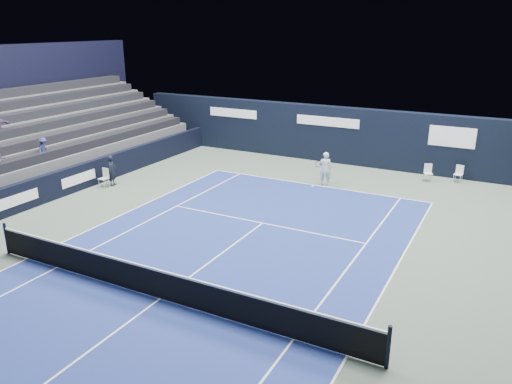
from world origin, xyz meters
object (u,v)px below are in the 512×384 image
at_px(folding_chair_back_b, 459,172).
at_px(line_judge_chair, 105,176).
at_px(tennis_net, 159,283).
at_px(tennis_player, 325,169).
at_px(folding_chair_back_a, 428,170).

height_order(folding_chair_back_b, line_judge_chair, line_judge_chair).
xyz_separation_m(folding_chair_back_b, tennis_net, (-6.07, -15.69, 0.03)).
relative_size(line_judge_chair, tennis_player, 0.55).
relative_size(folding_chair_back_b, tennis_net, 0.06).
bearing_deg(folding_chair_back_a, line_judge_chair, -170.54).
height_order(folding_chair_back_a, line_judge_chair, line_judge_chair).
distance_m(folding_chair_back_b, tennis_player, 6.66).
height_order(folding_chair_back_b, tennis_net, tennis_net).
xyz_separation_m(folding_chair_back_b, tennis_player, (-5.65, -3.51, 0.34)).
distance_m(tennis_net, tennis_player, 12.19).
height_order(folding_chair_back_a, tennis_net, tennis_net).
height_order(line_judge_chair, tennis_net, tennis_net).
distance_m(folding_chair_back_a, tennis_net, 15.91).
height_order(line_judge_chair, tennis_player, tennis_player).
bearing_deg(folding_chair_back_b, line_judge_chair, -140.11).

